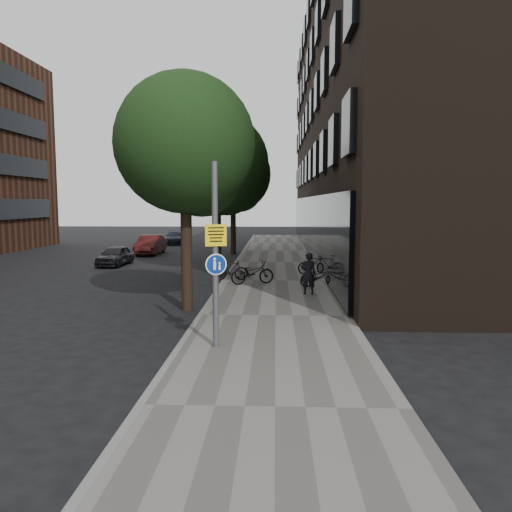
{
  "coord_description": "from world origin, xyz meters",
  "views": [
    {
      "loc": [
        0.25,
        -11.24,
        3.47
      ],
      "look_at": [
        -0.29,
        2.36,
        2.0
      ],
      "focal_mm": 35.0,
      "sensor_mm": 36.0,
      "label": 1
    }
  ],
  "objects_px": {
    "pedestrian": "(308,273)",
    "parked_car_near": "(115,256)",
    "signpost": "(215,255)",
    "parked_bike_facade_near": "(320,276)"
  },
  "relations": [
    {
      "from": "parked_bike_facade_near",
      "to": "parked_car_near",
      "type": "relative_size",
      "value": 0.5
    },
    {
      "from": "pedestrian",
      "to": "parked_car_near",
      "type": "height_order",
      "value": "pedestrian"
    },
    {
      "from": "pedestrian",
      "to": "parked_bike_facade_near",
      "type": "height_order",
      "value": "pedestrian"
    },
    {
      "from": "pedestrian",
      "to": "parked_car_near",
      "type": "relative_size",
      "value": 0.48
    },
    {
      "from": "parked_bike_facade_near",
      "to": "parked_car_near",
      "type": "distance_m",
      "value": 12.79
    },
    {
      "from": "parked_bike_facade_near",
      "to": "signpost",
      "type": "bearing_deg",
      "value": 144.85
    },
    {
      "from": "pedestrian",
      "to": "parked_car_near",
      "type": "xyz_separation_m",
      "value": [
        -10.01,
        8.86,
        -0.34
      ]
    },
    {
      "from": "signpost",
      "to": "pedestrian",
      "type": "height_order",
      "value": "signpost"
    },
    {
      "from": "pedestrian",
      "to": "parked_bike_facade_near",
      "type": "xyz_separation_m",
      "value": [
        0.56,
        1.66,
        -0.34
      ]
    },
    {
      "from": "signpost",
      "to": "parked_car_near",
      "type": "relative_size",
      "value": 1.32
    }
  ]
}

